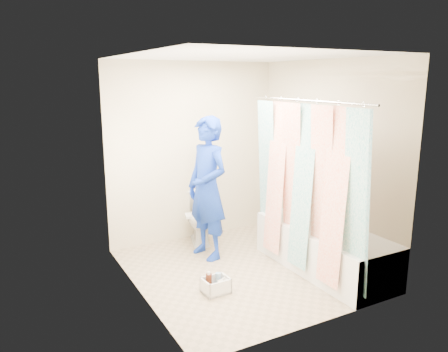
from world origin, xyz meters
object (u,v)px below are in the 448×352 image
plumber (207,188)px  toilet (200,217)px  bathtub (324,248)px  cleaning_caddy (217,286)px

plumber → toilet: bearing=154.0°
toilet → plumber: bearing=-87.5°
bathtub → cleaning_caddy: size_ratio=6.30×
toilet → bathtub: bearing=-42.5°
plumber → cleaning_caddy: bearing=-32.1°
toilet → cleaning_caddy: bearing=-91.4°
bathtub → plumber: plumber is taller
cleaning_caddy → plumber: bearing=66.2°
bathtub → plumber: 1.54m
plumber → cleaning_caddy: plumber is taller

